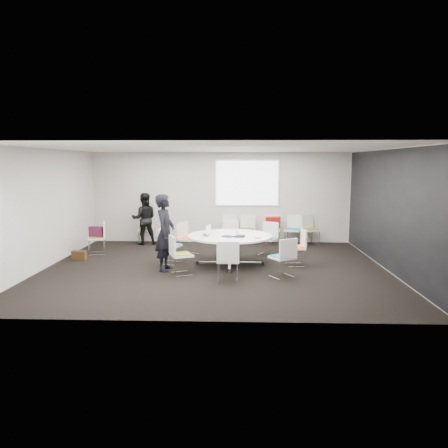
{
  "coord_description": "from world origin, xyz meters",
  "views": [
    {
      "loc": [
        0.58,
        -10.05,
        2.47
      ],
      "look_at": [
        0.2,
        0.4,
        1.0
      ],
      "focal_mm": 35.0,
      "sensor_mm": 36.0,
      "label": 1
    }
  ],
  "objects_px": {
    "chair_back_b": "(247,235)",
    "brown_bag": "(79,255)",
    "chair_ring_f": "(181,262)",
    "chair_back_c": "(272,235)",
    "chair_ring_e": "(170,253)",
    "chair_back_a": "(230,235)",
    "chair_ring_b": "(267,245)",
    "chair_back_d": "(293,235)",
    "conference_table": "(230,244)",
    "person_back": "(144,219)",
    "chair_ring_h": "(282,265)",
    "chair_person_back": "(146,234)",
    "person_main": "(165,233)",
    "chair_back_e": "(310,235)",
    "chair_ring_a": "(295,254)",
    "chair_spare_left": "(98,244)",
    "laptop": "(208,235)",
    "maroon_bag": "(96,232)",
    "chair_ring_d": "(188,245)",
    "chair_ring_g": "(228,268)",
    "cup": "(237,232)"
  },
  "relations": [
    {
      "from": "conference_table",
      "to": "person_back",
      "type": "relative_size",
      "value": 1.3
    },
    {
      "from": "chair_back_e",
      "to": "chair_ring_b",
      "type": "bearing_deg",
      "value": 26.31
    },
    {
      "from": "chair_ring_h",
      "to": "chair_person_back",
      "type": "xyz_separation_m",
      "value": [
        -3.83,
        3.94,
        0.0
      ]
    },
    {
      "from": "chair_ring_d",
      "to": "cup",
      "type": "distance_m",
      "value": 1.64
    },
    {
      "from": "chair_ring_e",
      "to": "chair_back_a",
      "type": "bearing_deg",
      "value": 170.04
    },
    {
      "from": "cup",
      "to": "chair_ring_b",
      "type": "bearing_deg",
      "value": 48.1
    },
    {
      "from": "chair_ring_b",
      "to": "chair_back_a",
      "type": "height_order",
      "value": "same"
    },
    {
      "from": "chair_back_a",
      "to": "cup",
      "type": "distance_m",
      "value": 2.61
    },
    {
      "from": "conference_table",
      "to": "chair_ring_g",
      "type": "relative_size",
      "value": 2.32
    },
    {
      "from": "chair_ring_b",
      "to": "chair_spare_left",
      "type": "relative_size",
      "value": 1.0
    },
    {
      "from": "chair_ring_b",
      "to": "person_back",
      "type": "height_order",
      "value": "person_back"
    },
    {
      "from": "chair_ring_g",
      "to": "chair_back_a",
      "type": "bearing_deg",
      "value": 89.5
    },
    {
      "from": "person_back",
      "to": "conference_table",
      "type": "bearing_deg",
      "value": 123.92
    },
    {
      "from": "laptop",
      "to": "brown_bag",
      "type": "relative_size",
      "value": 0.88
    },
    {
      "from": "chair_ring_f",
      "to": "chair_back_c",
      "type": "height_order",
      "value": "same"
    },
    {
      "from": "chair_person_back",
      "to": "cup",
      "type": "xyz_separation_m",
      "value": [
        2.83,
        -2.54,
        0.5
      ]
    },
    {
      "from": "chair_back_b",
      "to": "brown_bag",
      "type": "bearing_deg",
      "value": 34.23
    },
    {
      "from": "conference_table",
      "to": "chair_back_e",
      "type": "xyz_separation_m",
      "value": [
        2.37,
        2.77,
        -0.24
      ]
    },
    {
      "from": "person_back",
      "to": "chair_ring_h",
      "type": "bearing_deg",
      "value": 123.62
    },
    {
      "from": "chair_ring_e",
      "to": "chair_spare_left",
      "type": "relative_size",
      "value": 1.0
    },
    {
      "from": "conference_table",
      "to": "laptop",
      "type": "relative_size",
      "value": 6.47
    },
    {
      "from": "chair_ring_h",
      "to": "chair_back_d",
      "type": "relative_size",
      "value": 1.0
    },
    {
      "from": "chair_ring_b",
      "to": "chair_back_d",
      "type": "xyz_separation_m",
      "value": [
        0.88,
        1.61,
        0.0
      ]
    },
    {
      "from": "chair_back_a",
      "to": "person_main",
      "type": "relative_size",
      "value": 0.5
    },
    {
      "from": "chair_back_d",
      "to": "chair_spare_left",
      "type": "distance_m",
      "value": 5.73
    },
    {
      "from": "chair_ring_e",
      "to": "chair_back_b",
      "type": "distance_m",
      "value": 3.33
    },
    {
      "from": "conference_table",
      "to": "chair_back_c",
      "type": "xyz_separation_m",
      "value": [
        1.23,
        2.77,
        -0.24
      ]
    },
    {
      "from": "conference_table",
      "to": "chair_back_c",
      "type": "distance_m",
      "value": 3.04
    },
    {
      "from": "chair_ring_a",
      "to": "chair_spare_left",
      "type": "height_order",
      "value": "same"
    },
    {
      "from": "chair_person_back",
      "to": "chair_back_c",
      "type": "bearing_deg",
      "value": 172.46
    },
    {
      "from": "chair_spare_left",
      "to": "person_back",
      "type": "bearing_deg",
      "value": -48.19
    },
    {
      "from": "chair_back_a",
      "to": "laptop",
      "type": "bearing_deg",
      "value": 80.42
    },
    {
      "from": "chair_ring_a",
      "to": "chair_ring_h",
      "type": "height_order",
      "value": "same"
    },
    {
      "from": "chair_ring_d",
      "to": "person_main",
      "type": "xyz_separation_m",
      "value": [
        -0.33,
        -1.68,
        0.61
      ]
    },
    {
      "from": "person_main",
      "to": "brown_bag",
      "type": "xyz_separation_m",
      "value": [
        -2.39,
        0.97,
        -0.76
      ]
    },
    {
      "from": "chair_back_e",
      "to": "person_back",
      "type": "relative_size",
      "value": 0.56
    },
    {
      "from": "chair_ring_e",
      "to": "person_back",
      "type": "bearing_deg",
      "value": -137.59
    },
    {
      "from": "chair_ring_b",
      "to": "cup",
      "type": "relative_size",
      "value": 9.78
    },
    {
      "from": "chair_back_c",
      "to": "person_main",
      "type": "distance_m",
      "value": 4.38
    },
    {
      "from": "chair_ring_a",
      "to": "chair_back_d",
      "type": "distance_m",
      "value": 2.81
    },
    {
      "from": "conference_table",
      "to": "chair_spare_left",
      "type": "height_order",
      "value": "chair_spare_left"
    },
    {
      "from": "chair_spare_left",
      "to": "person_main",
      "type": "xyz_separation_m",
      "value": [
        2.16,
        -1.73,
        0.61
      ]
    },
    {
      "from": "chair_ring_g",
      "to": "chair_back_d",
      "type": "xyz_separation_m",
      "value": [
        1.87,
        4.26,
        0.0
      ]
    },
    {
      "from": "chair_ring_h",
      "to": "chair_spare_left",
      "type": "distance_m",
      "value": 5.32
    },
    {
      "from": "chair_ring_h",
      "to": "cup",
      "type": "xyz_separation_m",
      "value": [
        -1.0,
        1.4,
        0.5
      ]
    },
    {
      "from": "chair_back_c",
      "to": "maroon_bag",
      "type": "relative_size",
      "value": 2.2
    },
    {
      "from": "chair_ring_a",
      "to": "chair_ring_g",
      "type": "height_order",
      "value": "same"
    },
    {
      "from": "chair_ring_a",
      "to": "chair_ring_g",
      "type": "xyz_separation_m",
      "value": [
        -1.59,
        -1.47,
        0.0
      ]
    },
    {
      "from": "person_main",
      "to": "chair_back_d",
      "type": "bearing_deg",
      "value": -37.97
    },
    {
      "from": "conference_table",
      "to": "chair_back_a",
      "type": "distance_m",
      "value": 2.78
    }
  ]
}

